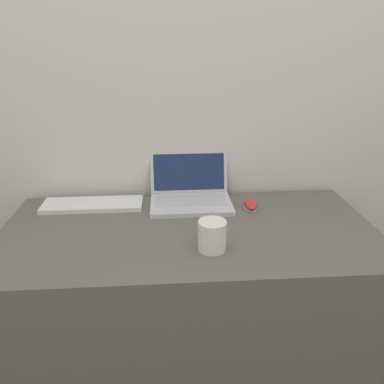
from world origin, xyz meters
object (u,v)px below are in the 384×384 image
at_px(external_keyboard, 93,205).
at_px(computer_mouse, 250,205).
at_px(laptop, 190,189).
at_px(drink_cup, 212,235).

bearing_deg(external_keyboard, computer_mouse, -5.62).
height_order(laptop, computer_mouse, laptop).
distance_m(drink_cup, external_keyboard, 0.62).
xyz_separation_m(laptop, computer_mouse, (0.25, -0.10, -0.05)).
relative_size(laptop, computer_mouse, 3.55).
bearing_deg(drink_cup, computer_mouse, 57.56).
bearing_deg(computer_mouse, external_keyboard, 174.38).
bearing_deg(external_keyboard, laptop, 3.90).
xyz_separation_m(drink_cup, external_keyboard, (-0.47, 0.39, -0.05)).
height_order(laptop, drink_cup, laptop).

